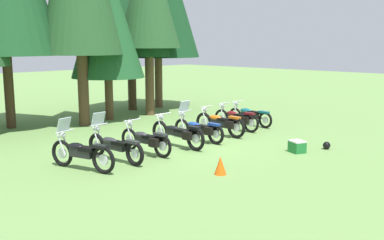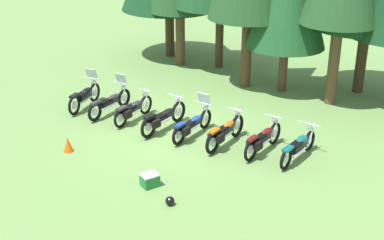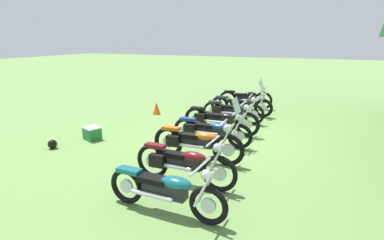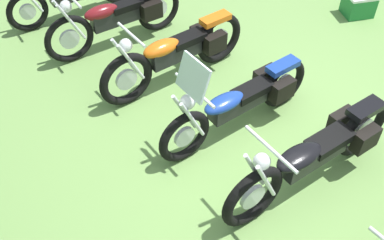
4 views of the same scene
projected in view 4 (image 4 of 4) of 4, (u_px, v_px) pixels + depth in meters
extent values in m
plane|color=#6B934C|center=(267.00, 158.00, 5.50)|extent=(80.00, 80.00, 0.00)
torus|color=black|center=(253.00, 197.00, 4.63)|extent=(0.11, 0.77, 0.77)
cylinder|color=silver|center=(253.00, 197.00, 4.63)|extent=(0.05, 0.29, 0.29)
torus|color=black|center=(362.00, 129.00, 5.31)|extent=(0.11, 0.77, 0.77)
cylinder|color=silver|center=(362.00, 129.00, 5.31)|extent=(0.05, 0.29, 0.29)
cube|color=black|center=(313.00, 155.00, 4.91)|extent=(0.23, 0.82, 0.20)
ellipsoid|color=black|center=(299.00, 157.00, 4.73)|extent=(0.28, 0.59, 0.15)
cube|color=black|center=(330.00, 140.00, 4.94)|extent=(0.26, 0.55, 0.10)
cube|color=black|center=(366.00, 109.00, 5.03)|extent=(0.21, 0.44, 0.08)
cylinder|color=silver|center=(266.00, 181.00, 4.40)|extent=(0.05, 0.34, 0.65)
cylinder|color=silver|center=(255.00, 170.00, 4.49)|extent=(0.05, 0.34, 0.65)
cylinder|color=silver|center=(271.00, 149.00, 4.24)|extent=(0.70, 0.04, 0.04)
sphere|color=silver|center=(262.00, 162.00, 4.29)|extent=(0.17, 0.17, 0.17)
cylinder|color=silver|center=(314.00, 144.00, 5.11)|extent=(0.08, 0.82, 0.08)
cube|color=black|center=(366.00, 139.00, 5.06)|extent=(0.14, 0.32, 0.26)
cube|color=black|center=(341.00, 121.00, 5.26)|extent=(0.14, 0.32, 0.26)
torus|color=black|center=(184.00, 137.00, 5.27)|extent=(0.12, 0.70, 0.69)
cylinder|color=silver|center=(184.00, 137.00, 5.27)|extent=(0.06, 0.27, 0.26)
torus|color=black|center=(284.00, 84.00, 5.94)|extent=(0.12, 0.70, 0.69)
cylinder|color=silver|center=(284.00, 84.00, 5.94)|extent=(0.06, 0.27, 0.26)
cube|color=black|center=(238.00, 103.00, 5.54)|extent=(0.22, 0.79, 0.20)
ellipsoid|color=navy|center=(224.00, 103.00, 5.36)|extent=(0.26, 0.56, 0.16)
cube|color=black|center=(252.00, 90.00, 5.57)|extent=(0.25, 0.53, 0.10)
cube|color=navy|center=(283.00, 66.00, 5.68)|extent=(0.19, 0.44, 0.08)
cylinder|color=silver|center=(193.00, 120.00, 5.04)|extent=(0.05, 0.34, 0.65)
cylinder|color=silver|center=(185.00, 112.00, 5.13)|extent=(0.05, 0.34, 0.65)
cylinder|color=silver|center=(194.00, 90.00, 4.88)|extent=(0.68, 0.05, 0.04)
sphere|color=silver|center=(188.00, 102.00, 4.93)|extent=(0.17, 0.17, 0.17)
cylinder|color=silver|center=(241.00, 96.00, 5.74)|extent=(0.10, 0.79, 0.08)
cube|color=silver|center=(193.00, 78.00, 4.75)|extent=(0.44, 0.16, 0.39)
cube|color=black|center=(283.00, 90.00, 5.70)|extent=(0.15, 0.32, 0.26)
cube|color=black|center=(265.00, 77.00, 5.88)|extent=(0.15, 0.32, 0.26)
torus|color=black|center=(126.00, 80.00, 5.94)|extent=(0.13, 0.77, 0.77)
cylinder|color=silver|center=(126.00, 80.00, 5.94)|extent=(0.06, 0.30, 0.30)
torus|color=black|center=(219.00, 39.00, 6.59)|extent=(0.13, 0.77, 0.77)
cylinder|color=silver|center=(219.00, 39.00, 6.59)|extent=(0.06, 0.30, 0.30)
cube|color=black|center=(175.00, 52.00, 6.19)|extent=(0.22, 0.76, 0.24)
ellipsoid|color=#D16014|center=(161.00, 48.00, 5.99)|extent=(0.26, 0.55, 0.19)
cube|color=black|center=(187.00, 39.00, 6.19)|extent=(0.25, 0.51, 0.10)
cube|color=#D16014|center=(215.00, 19.00, 6.30)|extent=(0.19, 0.44, 0.08)
cylinder|color=silver|center=(131.00, 62.00, 5.71)|extent=(0.05, 0.34, 0.65)
cylinder|color=silver|center=(125.00, 56.00, 5.80)|extent=(0.05, 0.34, 0.65)
cylinder|color=silver|center=(131.00, 35.00, 5.55)|extent=(0.62, 0.05, 0.04)
sphere|color=silver|center=(126.00, 45.00, 5.60)|extent=(0.17, 0.17, 0.17)
cylinder|color=silver|center=(180.00, 48.00, 6.39)|extent=(0.10, 0.76, 0.08)
cube|color=black|center=(215.00, 43.00, 6.34)|extent=(0.15, 0.32, 0.26)
cube|color=black|center=(201.00, 33.00, 6.52)|extent=(0.15, 0.32, 0.26)
torus|color=black|center=(70.00, 39.00, 6.61)|extent=(0.11, 0.74, 0.74)
cylinder|color=silver|center=(70.00, 39.00, 6.61)|extent=(0.06, 0.29, 0.29)
torus|color=black|center=(158.00, 9.00, 7.20)|extent=(0.11, 0.74, 0.74)
cylinder|color=silver|center=(158.00, 9.00, 7.20)|extent=(0.06, 0.29, 0.29)
cube|color=black|center=(115.00, 17.00, 6.82)|extent=(0.19, 0.74, 0.25)
ellipsoid|color=maroon|center=(101.00, 12.00, 6.64)|extent=(0.23, 0.53, 0.19)
cube|color=black|center=(126.00, 6.00, 6.82)|extent=(0.22, 0.50, 0.10)
cylinder|color=silver|center=(71.00, 22.00, 6.38)|extent=(0.05, 0.34, 0.65)
cylinder|color=silver|center=(68.00, 18.00, 6.46)|extent=(0.05, 0.34, 0.65)
sphere|color=silver|center=(66.00, 6.00, 6.26)|extent=(0.17, 0.17, 0.17)
cylinder|color=silver|center=(122.00, 15.00, 7.02)|extent=(0.09, 0.74, 0.08)
cube|color=black|center=(152.00, 11.00, 6.96)|extent=(0.15, 0.32, 0.26)
cube|color=black|center=(142.00, 3.00, 7.13)|extent=(0.15, 0.32, 0.26)
torus|color=black|center=(28.00, 12.00, 7.20)|extent=(0.12, 0.67, 0.66)
cylinder|color=silver|center=(28.00, 12.00, 7.20)|extent=(0.06, 0.26, 0.25)
cube|color=#1E7233|center=(358.00, 5.00, 7.65)|extent=(0.53, 0.57, 0.34)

